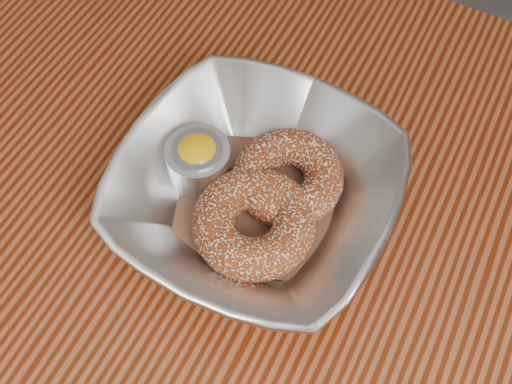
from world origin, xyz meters
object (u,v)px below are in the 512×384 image
at_px(serving_bowl, 256,192).
at_px(ramekin, 199,161).
at_px(table, 284,317).
at_px(donut_front, 254,223).
at_px(donut_back, 288,177).

bearing_deg(serving_bowl, ramekin, 176.56).
distance_m(table, serving_bowl, 0.15).
distance_m(serving_bowl, ramekin, 0.06).
bearing_deg(donut_front, serving_bowl, 113.78).
relative_size(serving_bowl, donut_front, 2.27).
xyz_separation_m(serving_bowl, donut_back, (0.02, 0.03, -0.00)).
height_order(donut_back, donut_front, donut_front).
bearing_deg(serving_bowl, donut_back, 57.57).
height_order(donut_front, ramekin, ramekin).
bearing_deg(table, ramekin, 155.11).
distance_m(serving_bowl, donut_back, 0.03).
distance_m(donut_front, ramekin, 0.08).
bearing_deg(ramekin, donut_front, -23.34).
height_order(table, donut_back, donut_back).
bearing_deg(donut_back, serving_bowl, -122.43).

